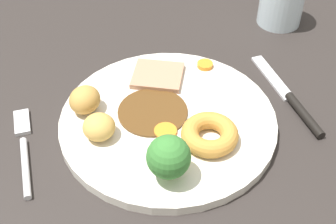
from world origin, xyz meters
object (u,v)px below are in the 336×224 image
object	(u,v)px
carrot_coin_back	(165,131)
broccoli_floret	(169,157)
roast_potato_left	(85,100)
fork	(24,148)
carrot_coin_front	(205,65)
roast_potato_right	(99,127)
yorkshire_pudding	(210,134)
knife	(292,100)
meat_slice_main	(158,76)
dinner_plate	(168,121)
water_glass	(282,0)

from	to	relation	value
carrot_coin_back	broccoli_floret	bearing A→B (deg)	-102.16
roast_potato_left	fork	distance (cm)	9.86
carrot_coin_back	carrot_coin_front	bearing A→B (deg)	51.51
roast_potato_right	carrot_coin_back	size ratio (longest dim) A/B	1.42
yorkshire_pudding	knife	xyz separation A→B (cm)	(14.17, 5.10, -2.07)
carrot_coin_front	carrot_coin_back	distance (cm)	14.92
meat_slice_main	roast_potato_left	distance (cm)	11.81
roast_potato_left	carrot_coin_back	distance (cm)	11.64
yorkshire_pudding	carrot_coin_back	world-z (taller)	yorkshire_pudding
carrot_coin_back	broccoli_floret	distance (cm)	7.73
dinner_plate	roast_potato_left	size ratio (longest dim) A/B	6.56
yorkshire_pudding	water_glass	bearing A→B (deg)	49.31
roast_potato_right	broccoli_floret	world-z (taller)	broccoli_floret
yorkshire_pudding	broccoli_floret	bearing A→B (deg)	-147.58
dinner_plate	carrot_coin_back	bearing A→B (deg)	-112.09
roast_potato_right	knife	distance (cm)	27.40
carrot_coin_back	water_glass	distance (cm)	34.50
roast_potato_left	water_glass	bearing A→B (deg)	23.06
knife	meat_slice_main	bearing A→B (deg)	59.65
roast_potato_left	roast_potato_right	distance (cm)	5.41
yorkshire_pudding	roast_potato_left	xyz separation A→B (cm)	(-14.14, 9.78, 0.68)
knife	carrot_coin_front	bearing A→B (deg)	42.67
broccoli_floret	fork	xyz separation A→B (cm)	(-16.34, 10.02, -4.34)
roast_potato_right	fork	distance (cm)	10.11
roast_potato_right	broccoli_floret	distance (cm)	11.00
roast_potato_left	water_glass	size ratio (longest dim) A/B	0.51
fork	knife	bearing A→B (deg)	-91.97
knife	water_glass	bearing A→B (deg)	-23.69
yorkshire_pudding	knife	world-z (taller)	yorkshire_pudding
dinner_plate	meat_slice_main	world-z (taller)	meat_slice_main
carrot_coin_front	broccoli_floret	world-z (taller)	broccoli_floret
carrot_coin_back	yorkshire_pudding	bearing A→B (deg)	-29.86
roast_potato_right	water_glass	xyz separation A→B (cm)	(34.54, 20.44, 1.34)
broccoli_floret	knife	bearing A→B (deg)	24.04
fork	knife	size ratio (longest dim) A/B	0.82
water_glass	yorkshire_pudding	bearing A→B (deg)	-130.69
carrot_coin_back	water_glass	bearing A→B (deg)	39.95
fork	broccoli_floret	bearing A→B (deg)	-122.20
dinner_plate	roast_potato_right	xyz separation A→B (cm)	(-9.21, -0.93, 2.29)
roast_potato_right	water_glass	distance (cm)	40.16
yorkshire_pudding	meat_slice_main	bearing A→B (deg)	102.80
dinner_plate	broccoli_floret	size ratio (longest dim) A/B	4.85
dinner_plate	yorkshire_pudding	size ratio (longest dim) A/B	3.99
roast_potato_right	knife	world-z (taller)	roast_potato_right
carrot_coin_front	meat_slice_main	bearing A→B (deg)	-174.87
meat_slice_main	carrot_coin_back	bearing A→B (deg)	-99.28
dinner_plate	water_glass	xyz separation A→B (cm)	(25.33, 19.52, 3.63)
roast_potato_right	roast_potato_left	bearing A→B (deg)	100.98
meat_slice_main	water_glass	world-z (taller)	water_glass
carrot_coin_back	broccoli_floret	xyz separation A→B (cm)	(-1.49, -6.92, 3.12)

